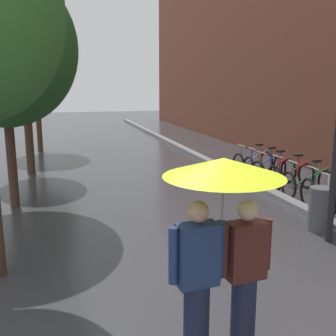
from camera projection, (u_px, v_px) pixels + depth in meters
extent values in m
cube|color=slate|center=(205.00, 159.00, 14.59)|extent=(0.30, 36.00, 0.12)
cylinder|color=#473323|center=(12.00, 158.00, 8.88)|extent=(0.21, 0.21, 2.25)
ellipsoid|color=#235623|center=(2.00, 48.00, 8.39)|extent=(3.19, 3.19, 3.42)
cylinder|color=#473323|center=(29.00, 137.00, 12.42)|extent=(0.25, 0.25, 2.27)
ellipsoid|color=#387533|center=(24.00, 65.00, 11.96)|extent=(2.28, 2.28, 2.91)
cylinder|color=#473323|center=(39.00, 123.00, 16.60)|extent=(0.22, 0.22, 2.41)
ellipsoid|color=#2D6628|center=(35.00, 64.00, 16.11)|extent=(2.84, 2.84, 3.16)
torus|color=black|center=(324.00, 203.00, 8.16)|extent=(0.16, 0.70, 0.70)
cylinder|color=silver|center=(328.00, 189.00, 8.14)|extent=(0.04, 0.04, 0.58)
cylinder|color=#9E9EA3|center=(330.00, 175.00, 8.08)|extent=(0.10, 0.46, 0.03)
torus|color=black|center=(308.00, 193.00, 8.88)|extent=(0.13, 0.70, 0.70)
cylinder|color=black|center=(334.00, 183.00, 8.94)|extent=(0.88, 0.13, 0.43)
cylinder|color=black|center=(312.00, 181.00, 8.84)|extent=(0.04, 0.04, 0.58)
cylinder|color=#9E9EA3|center=(313.00, 168.00, 8.78)|extent=(0.08, 0.46, 0.03)
torus|color=black|center=(289.00, 185.00, 9.57)|extent=(0.10, 0.70, 0.70)
torus|color=black|center=(326.00, 183.00, 9.78)|extent=(0.10, 0.70, 0.70)
cylinder|color=#1E7A38|center=(312.00, 176.00, 9.65)|extent=(0.88, 0.09, 0.43)
cylinder|color=#1E7A38|center=(316.00, 173.00, 9.66)|extent=(0.04, 0.04, 0.55)
cube|color=black|center=(317.00, 161.00, 9.60)|extent=(0.23, 0.11, 0.06)
cylinder|color=#1E7A38|center=(292.00, 174.00, 9.53)|extent=(0.04, 0.04, 0.58)
cylinder|color=#9E9EA3|center=(293.00, 162.00, 9.47)|extent=(0.05, 0.46, 0.03)
torus|color=black|center=(274.00, 178.00, 10.29)|extent=(0.11, 0.70, 0.70)
torus|color=black|center=(307.00, 176.00, 10.62)|extent=(0.11, 0.70, 0.70)
cylinder|color=red|center=(294.00, 169.00, 10.45)|extent=(0.88, 0.10, 0.43)
cylinder|color=red|center=(298.00, 166.00, 10.47)|extent=(0.04, 0.04, 0.55)
cube|color=black|center=(299.00, 155.00, 10.40)|extent=(0.23, 0.12, 0.06)
cylinder|color=red|center=(278.00, 167.00, 10.26)|extent=(0.04, 0.04, 0.58)
cylinder|color=#9E9EA3|center=(278.00, 157.00, 10.20)|extent=(0.06, 0.46, 0.03)
torus|color=black|center=(258.00, 173.00, 10.91)|extent=(0.12, 0.70, 0.70)
torus|color=black|center=(288.00, 170.00, 11.27)|extent=(0.12, 0.70, 0.70)
cylinder|color=red|center=(277.00, 165.00, 11.09)|extent=(0.88, 0.12, 0.43)
cylinder|color=red|center=(280.00, 162.00, 11.11)|extent=(0.04, 0.04, 0.55)
cube|color=black|center=(281.00, 151.00, 11.04)|extent=(0.23, 0.12, 0.06)
cylinder|color=red|center=(261.00, 163.00, 10.88)|extent=(0.04, 0.04, 0.58)
cylinder|color=#9E9EA3|center=(261.00, 152.00, 10.82)|extent=(0.07, 0.46, 0.03)
torus|color=black|center=(249.00, 168.00, 11.57)|extent=(0.07, 0.70, 0.70)
torus|color=black|center=(280.00, 166.00, 11.82)|extent=(0.07, 0.70, 0.70)
cylinder|color=#233DA8|center=(268.00, 161.00, 11.68)|extent=(0.88, 0.05, 0.43)
cylinder|color=#233DA8|center=(271.00, 158.00, 11.69)|extent=(0.04, 0.04, 0.55)
cube|color=black|center=(272.00, 148.00, 11.63)|extent=(0.22, 0.10, 0.06)
cylinder|color=#233DA8|center=(252.00, 158.00, 11.53)|extent=(0.04, 0.04, 0.58)
cylinder|color=#9E9EA3|center=(252.00, 149.00, 11.47)|extent=(0.03, 0.46, 0.03)
torus|color=black|center=(239.00, 164.00, 12.15)|extent=(0.12, 0.70, 0.70)
torus|color=black|center=(267.00, 162.00, 12.49)|extent=(0.12, 0.70, 0.70)
cylinder|color=slate|center=(256.00, 157.00, 12.31)|extent=(0.88, 0.11, 0.43)
cylinder|color=slate|center=(259.00, 154.00, 12.33)|extent=(0.04, 0.04, 0.55)
cube|color=black|center=(259.00, 145.00, 12.27)|extent=(0.23, 0.12, 0.06)
cylinder|color=slate|center=(241.00, 155.00, 12.12)|extent=(0.04, 0.04, 0.58)
cylinder|color=#9E9EA3|center=(242.00, 146.00, 12.06)|extent=(0.07, 0.46, 0.03)
cylinder|color=#1E233D|center=(196.00, 322.00, 3.92)|extent=(0.26, 0.26, 0.83)
cube|color=navy|center=(197.00, 255.00, 3.77)|extent=(0.42, 0.26, 0.62)
sphere|color=tan|center=(198.00, 212.00, 3.68)|extent=(0.21, 0.21, 0.21)
cylinder|color=navy|center=(173.00, 256.00, 3.67)|extent=(0.09, 0.09, 0.56)
cylinder|color=navy|center=(221.00, 248.00, 3.85)|extent=(0.09, 0.09, 0.56)
cylinder|color=#1E233D|center=(243.00, 313.00, 4.11)|extent=(0.26, 0.26, 0.80)
cube|color=#4C231E|center=(246.00, 250.00, 3.96)|extent=(0.42, 0.26, 0.60)
sphere|color=beige|center=(248.00, 210.00, 3.88)|extent=(0.21, 0.21, 0.21)
cylinder|color=#4C231E|center=(224.00, 251.00, 3.87)|extent=(0.09, 0.09, 0.54)
cylinder|color=#4C231E|center=(267.00, 244.00, 4.04)|extent=(0.09, 0.09, 0.54)
cylinder|color=#9E9EA3|center=(222.00, 229.00, 3.84)|extent=(0.02, 0.02, 1.10)
cone|color=#BCE019|center=(224.00, 167.00, 3.71)|extent=(1.17, 1.17, 0.18)
cylinder|color=#4C4C51|center=(320.00, 209.00, 7.48)|extent=(0.44, 0.44, 0.85)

